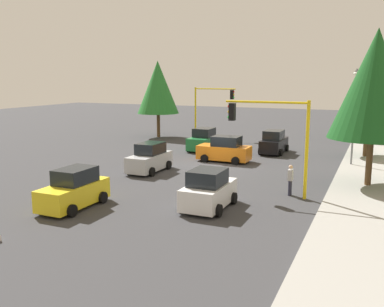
# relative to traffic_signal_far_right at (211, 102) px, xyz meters

# --- Properties ---
(ground_plane) EXTENTS (120.00, 120.00, 0.00)m
(ground_plane) POSITION_rel_traffic_signal_far_right_xyz_m (14.00, 5.64, -3.80)
(ground_plane) COLOR #353538
(sidewalk_kerb) EXTENTS (80.00, 4.00, 0.15)m
(sidewalk_kerb) POSITION_rel_traffic_signal_far_right_xyz_m (9.00, 16.14, -3.72)
(sidewalk_kerb) COLOR gray
(sidewalk_kerb) RESTS_ON ground
(lane_arrow_near) EXTENTS (2.40, 1.10, 1.10)m
(lane_arrow_near) POSITION_rel_traffic_signal_far_right_xyz_m (25.51, 2.64, -3.79)
(lane_arrow_near) COLOR silver
(lane_arrow_near) RESTS_ON ground
(traffic_signal_far_right) EXTENTS (0.36, 4.59, 5.34)m
(traffic_signal_far_right) POSITION_rel_traffic_signal_far_right_xyz_m (0.00, 0.00, 0.00)
(traffic_signal_far_right) COLOR yellow
(traffic_signal_far_right) RESTS_ON ground
(traffic_signal_near_left) EXTENTS (0.36, 4.59, 5.25)m
(traffic_signal_near_left) POSITION_rel_traffic_signal_far_right_xyz_m (20.00, 11.27, -0.06)
(traffic_signal_near_left) COLOR yellow
(traffic_signal_near_left) RESTS_ON ground
(street_lamp_curbside) EXTENTS (2.15, 0.28, 7.00)m
(street_lamp_curbside) POSITION_rel_traffic_signal_far_right_xyz_m (10.39, 14.84, 0.55)
(street_lamp_curbside) COLOR slate
(street_lamp_curbside) RESTS_ON ground
(tree_roadside_far) EXTENTS (4.66, 4.66, 8.53)m
(tree_roadside_far) POSITION_rel_traffic_signal_far_right_xyz_m (-4.00, 15.14, 1.81)
(tree_roadside_far) COLOR brown
(tree_roadside_far) RESTS_ON ground
(tree_roadside_mid) EXTENTS (4.16, 4.16, 7.59)m
(tree_roadside_mid) POSITION_rel_traffic_signal_far_right_xyz_m (6.00, 15.64, 1.18)
(tree_roadside_mid) COLOR brown
(tree_roadside_mid) RESTS_ON ground
(tree_opposite_side) EXTENTS (4.44, 4.44, 8.13)m
(tree_opposite_side) POSITION_rel_traffic_signal_far_right_xyz_m (2.00, -5.36, 1.54)
(tree_opposite_side) COLOR brown
(tree_opposite_side) RESTS_ON ground
(tree_roadside_near) EXTENTS (4.98, 4.98, 9.14)m
(tree_roadside_near) POSITION_rel_traffic_signal_far_right_xyz_m (16.00, 16.14, 2.22)
(tree_roadside_near) COLOR brown
(tree_roadside_near) RESTS_ON ground
(car_silver) EXTENTS (3.91, 1.93, 1.98)m
(car_silver) POSITION_rel_traffic_signal_far_right_xyz_m (17.42, 2.24, -2.90)
(car_silver) COLOR #B2B5BA
(car_silver) RESTS_ON ground
(car_orange) EXTENTS (2.06, 3.99, 1.98)m
(car_orange) POSITION_rel_traffic_signal_far_right_xyz_m (12.00, 5.77, -2.90)
(car_orange) COLOR orange
(car_orange) RESTS_ON ground
(car_white) EXTENTS (3.61, 2.09, 1.98)m
(car_white) POSITION_rel_traffic_signal_far_right_xyz_m (23.59, 9.04, -2.90)
(car_white) COLOR white
(car_white) RESTS_ON ground
(car_black) EXTENTS (4.00, 1.97, 1.98)m
(car_black) POSITION_rel_traffic_signal_far_right_xyz_m (6.82, 8.40, -2.90)
(car_black) COLOR black
(car_black) RESTS_ON ground
(car_green) EXTENTS (3.65, 2.09, 1.98)m
(car_green) POSITION_rel_traffic_signal_far_right_xyz_m (7.99, 2.37, -2.90)
(car_green) COLOR #1E7238
(car_green) RESTS_ON ground
(car_yellow) EXTENTS (3.92, 1.94, 1.98)m
(car_yellow) POSITION_rel_traffic_signal_far_right_xyz_m (26.18, 2.88, -2.90)
(car_yellow) COLOR yellow
(car_yellow) RESTS_ON ground
(pedestrian_crossing) EXTENTS (0.40, 0.24, 1.70)m
(pedestrian_crossing) POSITION_rel_traffic_signal_far_right_xyz_m (19.63, 12.29, -2.89)
(pedestrian_crossing) COLOR #262638
(pedestrian_crossing) RESTS_ON ground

